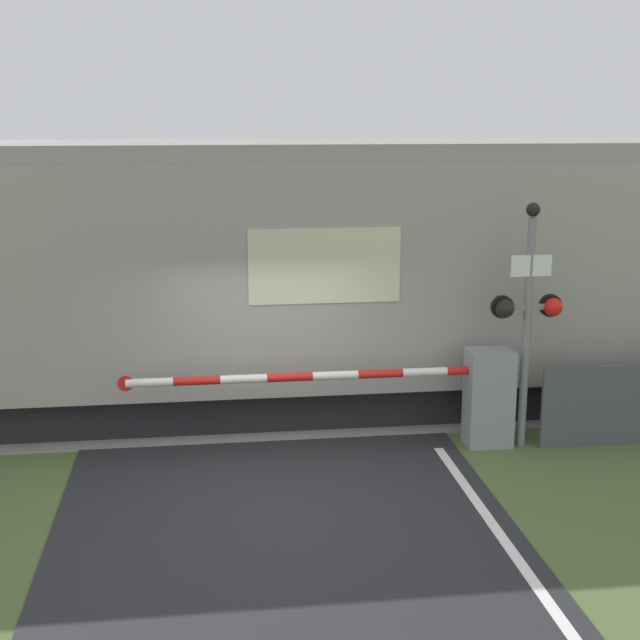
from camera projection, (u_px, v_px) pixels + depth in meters
name	position (u px, v px, depth m)	size (l,w,h in m)	color
ground_plane	(277.00, 490.00, 10.52)	(80.00, 80.00, 0.00)	#4C6033
track_bed	(259.00, 403.00, 13.57)	(36.00, 3.20, 0.13)	gray
train	(311.00, 273.00, 13.22)	(20.12, 3.05, 3.95)	black
crossing_barrier	(464.00, 394.00, 11.77)	(5.12, 0.44, 1.31)	gray
signal_post	(528.00, 311.00, 11.52)	(0.95, 0.26, 3.24)	gray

